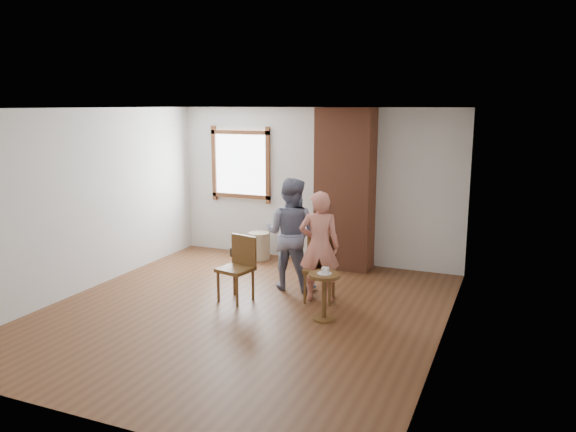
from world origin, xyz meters
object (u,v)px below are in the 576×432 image
object	(u,v)px
stoneware_crock	(259,246)
dining_chair_right	(321,264)
man	(291,234)
dining_chair_left	(239,264)
side_table	(324,289)
person_pink	(319,246)

from	to	relation	value
stoneware_crock	dining_chair_right	bearing A→B (deg)	-42.53
stoneware_crock	man	size ratio (longest dim) A/B	0.29
dining_chair_left	side_table	size ratio (longest dim) A/B	1.48
stoneware_crock	dining_chair_right	xyz separation A→B (m)	(1.66, -1.52, 0.26)
dining_chair_right	dining_chair_left	bearing A→B (deg)	-166.42
dining_chair_left	man	world-z (taller)	man
stoneware_crock	dining_chair_right	size ratio (longest dim) A/B	0.53
side_table	man	bearing A→B (deg)	130.93
dining_chair_left	person_pink	distance (m)	1.13
dining_chair_right	man	world-z (taller)	man
man	person_pink	distance (m)	0.65
stoneware_crock	dining_chair_left	size ratio (longest dim) A/B	0.53
side_table	man	distance (m)	1.38
stoneware_crock	side_table	bearing A→B (deg)	-48.69
dining_chair_right	person_pink	size ratio (longest dim) A/B	0.58
dining_chair_left	person_pink	xyz separation A→B (m)	(1.02, 0.40, 0.26)
dining_chair_right	person_pink	distance (m)	0.26
man	dining_chair_right	bearing A→B (deg)	152.47
dining_chair_left	side_table	bearing A→B (deg)	1.25
dining_chair_left	dining_chair_right	world-z (taller)	same
dining_chair_left	side_table	world-z (taller)	dining_chair_left
dining_chair_left	man	distance (m)	0.92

